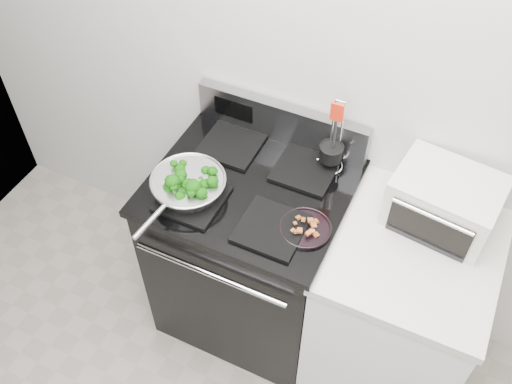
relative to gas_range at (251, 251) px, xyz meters
The scene contains 8 objects.
back_wall 0.97m from the gas_range, 48.22° to the left, with size 4.00×0.02×2.70m, color silver.
gas_range is the anchor object (origin of this frame).
counter 0.69m from the gas_range, ahead, with size 0.62×0.68×0.92m.
skillet 0.57m from the gas_range, 143.27° to the right, with size 0.30×0.48×0.06m.
broccoli_pile 0.58m from the gas_range, 143.75° to the right, with size 0.24×0.24×0.08m, color black, non-canonical shape.
bacon_plate 0.57m from the gas_range, 22.73° to the right, with size 0.20×0.20×0.04m.
utensil_holder 0.62m from the gas_range, 42.08° to the left, with size 0.11×0.11×0.34m.
toaster_oven 0.92m from the gas_range, 12.92° to the left, with size 0.41×0.34×0.22m.
Camera 1 is at (0.38, 0.03, 2.64)m, focal length 40.00 mm.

